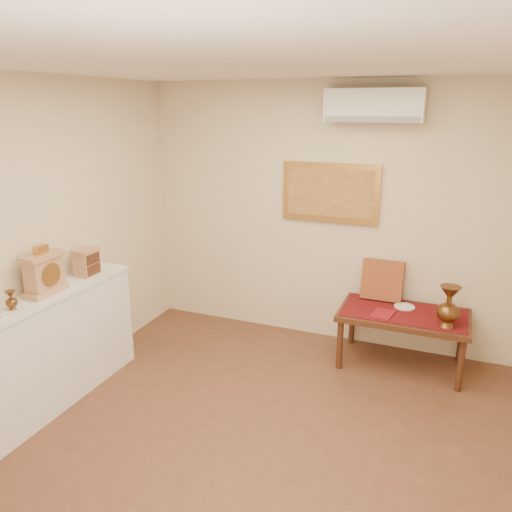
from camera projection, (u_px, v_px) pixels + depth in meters
The scene contains 16 objects.
floor at pixel (245, 463), 3.56m from camera, with size 4.50×4.50×0.00m, color brown.
ceiling at pixel (242, 59), 2.78m from camera, with size 4.50×4.50×0.00m, color white.
wall_back at pixel (330, 216), 5.16m from camera, with size 4.00×0.02×2.70m, color beige.
wall_left at pixel (9, 253), 3.89m from camera, with size 0.02×4.50×2.70m, color beige.
brass_urn_small at pixel (11, 297), 3.72m from camera, with size 0.09×0.09×0.20m, color brown, non-canonical shape.
table_cloth at pixel (404, 312), 4.76m from camera, with size 1.14×0.59×0.01m, color maroon.
brass_urn_tall at pixel (449, 302), 4.40m from camera, with size 0.20×0.20×0.46m, color brown, non-canonical shape.
plate at pixel (405, 307), 4.87m from camera, with size 0.20×0.20×0.01m, color silver.
menu at pixel (383, 314), 4.70m from camera, with size 0.18×0.25×0.01m, color maroon.
cushion at pixel (382, 280), 5.03m from camera, with size 0.41×0.10×0.41m, color maroon.
display_ledge at pixel (40, 355), 4.07m from camera, with size 0.37×2.02×0.98m.
mantel_clock at pixel (44, 273), 4.01m from camera, with size 0.17×0.36×0.41m.
wooden_chest at pixel (87, 262), 4.48m from camera, with size 0.16×0.21×0.24m.
low_table at pixel (403, 319), 4.78m from camera, with size 1.20×0.70×0.55m.
painting at pixel (330, 193), 5.07m from camera, with size 1.00×0.06×0.60m.
ac_unit at pixel (374, 105), 4.58m from camera, with size 0.90×0.25×0.30m.
Camera 1 is at (1.19, -2.73, 2.45)m, focal length 35.00 mm.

